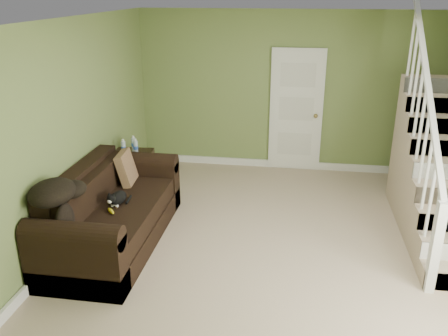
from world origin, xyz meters
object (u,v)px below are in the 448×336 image
(side_table, at_px, (133,174))
(sofa, at_px, (111,215))
(cat, at_px, (117,198))
(banana, at_px, (111,211))

(side_table, bearing_deg, sofa, -81.99)
(side_table, distance_m, cat, 1.40)
(side_table, relative_size, banana, 5.39)
(cat, height_order, banana, cat)
(cat, bearing_deg, side_table, 111.36)
(side_table, height_order, cat, side_table)
(cat, bearing_deg, sofa, -169.81)
(sofa, bearing_deg, cat, 1.15)
(cat, distance_m, banana, 0.23)
(sofa, xyz_separation_m, cat, (0.10, 0.00, 0.23))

